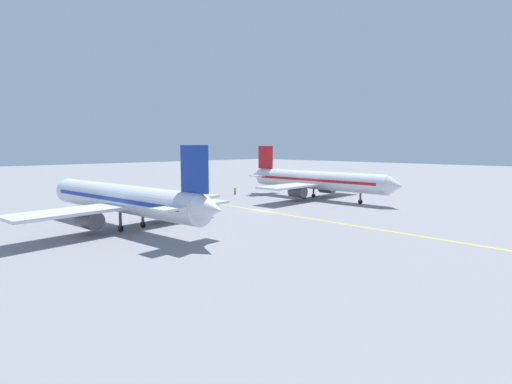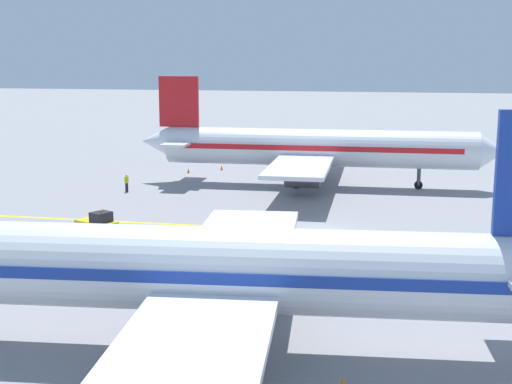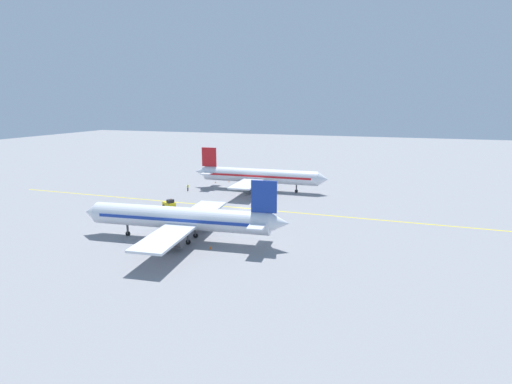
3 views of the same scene
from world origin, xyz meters
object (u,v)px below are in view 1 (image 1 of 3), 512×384
at_px(traffic_cone_by_wingtip, 296,190).
at_px(ground_crew_worker, 235,190).
at_px(baggage_tug_white, 182,199).
at_px(airplane_at_gate, 315,181).
at_px(traffic_cone_near_nose, 131,236).
at_px(traffic_cone_mid_apron, 279,190).
at_px(airplane_adjacent_stand, 124,200).

bearing_deg(traffic_cone_by_wingtip, ground_crew_worker, -21.52).
bearing_deg(ground_crew_worker, baggage_tug_white, 14.96).
height_order(airplane_at_gate, traffic_cone_near_nose, airplane_at_gate).
bearing_deg(traffic_cone_mid_apron, airplane_adjacent_stand, 17.90).
height_order(ground_crew_worker, traffic_cone_mid_apron, ground_crew_worker).
distance_m(airplane_at_gate, baggage_tug_white, 26.50).
xyz_separation_m(baggage_tug_white, ground_crew_worker, (-16.71, -4.47, 0.01)).
relative_size(airplane_at_gate, traffic_cone_near_nose, 64.51).
xyz_separation_m(baggage_tug_white, traffic_cone_mid_apron, (-28.24, -1.93, -0.63)).
distance_m(traffic_cone_mid_apron, traffic_cone_by_wingtip, 4.05).
bearing_deg(baggage_tug_white, traffic_cone_mid_apron, -176.09).
distance_m(traffic_cone_near_nose, traffic_cone_mid_apron, 52.20).
distance_m(traffic_cone_near_nose, traffic_cone_by_wingtip, 53.57).
bearing_deg(baggage_tug_white, ground_crew_worker, -165.04).
distance_m(airplane_at_gate, traffic_cone_mid_apron, 15.58).
bearing_deg(traffic_cone_mid_apron, traffic_cone_near_nose, 23.38).
height_order(baggage_tug_white, ground_crew_worker, baggage_tug_white).
height_order(airplane_at_gate, traffic_cone_by_wingtip, airplane_at_gate).
xyz_separation_m(baggage_tug_white, traffic_cone_by_wingtip, (-30.91, 1.13, -0.63)).
distance_m(airplane_at_gate, traffic_cone_near_nose, 43.52).
distance_m(ground_crew_worker, traffic_cone_by_wingtip, 15.27).
relative_size(baggage_tug_white, traffic_cone_near_nose, 6.10).
relative_size(airplane_adjacent_stand, baggage_tug_white, 10.60).
bearing_deg(traffic_cone_by_wingtip, airplane_adjacent_stand, 13.60).
bearing_deg(airplane_adjacent_stand, traffic_cone_near_nose, 69.39).
height_order(traffic_cone_mid_apron, traffic_cone_by_wingtip, same).
bearing_deg(baggage_tug_white, traffic_cone_by_wingtip, 177.91).
distance_m(airplane_at_gate, traffic_cone_by_wingtip, 14.07).
distance_m(airplane_adjacent_stand, ground_crew_worker, 38.37).
bearing_deg(airplane_at_gate, baggage_tug_white, -28.12).
bearing_deg(traffic_cone_mid_apron, airplane_at_gate, 70.78).
xyz_separation_m(ground_crew_worker, traffic_cone_by_wingtip, (-14.19, 5.60, -0.63)).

